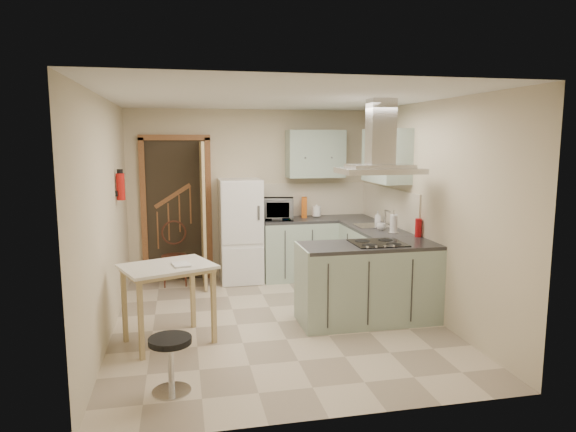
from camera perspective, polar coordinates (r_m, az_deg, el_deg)
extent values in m
plane|color=beige|center=(5.98, -1.21, -11.66)|extent=(4.20, 4.20, 0.00)
plane|color=silver|center=(5.63, -1.29, 12.96)|extent=(4.20, 4.20, 0.00)
plane|color=beige|center=(7.73, -4.13, 2.45)|extent=(3.60, 0.00, 3.60)
plane|color=beige|center=(5.63, -19.56, -0.28)|extent=(0.00, 4.20, 4.20)
plane|color=beige|center=(6.26, 15.17, 0.75)|extent=(0.00, 4.20, 4.20)
cube|color=brown|center=(7.66, -12.27, 0.71)|extent=(1.10, 0.12, 2.10)
cube|color=white|center=(7.48, -5.30, -1.63)|extent=(0.60, 0.60, 1.50)
cube|color=#9EB2A0|center=(7.68, 1.13, -3.61)|extent=(1.08, 0.60, 0.90)
cube|color=#9EB2A0|center=(7.29, 8.80, -4.37)|extent=(0.60, 1.95, 0.90)
cube|color=beige|center=(7.92, 2.79, 1.88)|extent=(1.68, 0.02, 0.50)
cube|color=#9EB2A0|center=(7.71, 3.06, 6.91)|extent=(0.85, 0.35, 0.70)
cube|color=#9EB2A0|center=(6.91, 10.85, 6.59)|extent=(0.35, 0.90, 0.70)
cube|color=#9EB2A0|center=(5.95, 8.94, -7.33)|extent=(1.55, 0.65, 0.90)
cube|color=black|center=(5.87, 9.95, -2.98)|extent=(0.58, 0.50, 0.01)
cube|color=silver|center=(5.77, 10.16, 4.97)|extent=(0.90, 0.55, 0.10)
cube|color=silver|center=(7.04, 9.38, -1.07)|extent=(0.45, 0.40, 0.01)
cylinder|color=#B2140F|center=(6.48, -18.11, 3.11)|extent=(0.10, 0.10, 0.32)
cube|color=tan|center=(5.43, -13.11, -9.49)|extent=(1.05, 0.92, 0.81)
cube|color=#522E1B|center=(7.51, -12.50, -4.40)|extent=(0.37, 0.37, 0.82)
cylinder|color=black|center=(4.48, -12.89, -15.79)|extent=(0.46, 0.46, 0.47)
imported|color=black|center=(7.50, -1.55, 0.79)|extent=(0.63, 0.49, 0.31)
cylinder|color=white|center=(7.73, 3.19, 0.55)|extent=(0.14, 0.14, 0.19)
cube|color=#CD5D18|center=(7.73, 1.82, 0.98)|extent=(0.12, 0.21, 0.30)
imported|color=#A9A9B5|center=(7.30, 9.93, -0.13)|extent=(0.10, 0.10, 0.17)
cylinder|color=silver|center=(6.55, 11.66, -0.83)|extent=(0.10, 0.10, 0.24)
imported|color=white|center=(6.74, 10.31, -1.17)|extent=(0.13, 0.13, 0.09)
cylinder|color=#B00F13|center=(6.36, 14.28, -1.28)|extent=(0.10, 0.10, 0.22)
imported|color=#9C3437|center=(5.24, -12.69, -4.93)|extent=(0.21, 0.25, 0.10)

